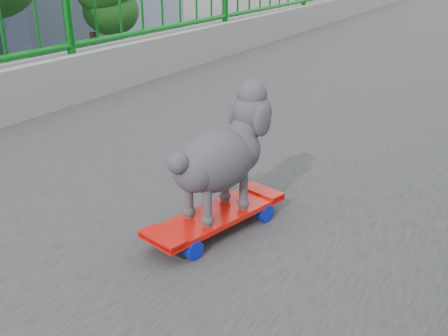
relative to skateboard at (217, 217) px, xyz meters
name	(u,v)px	position (x,y,z in m)	size (l,w,h in m)	color
skateboard	(217,217)	(0.00, 0.00, 0.00)	(0.29, 0.57, 0.07)	#F21008
poodle	(222,153)	(0.01, 0.02, 0.23)	(0.27, 0.46, 0.39)	#332F35
car_0	(270,171)	(-6.32, 14.41, -6.35)	(1.67, 4.16, 1.42)	white
car_3	(88,123)	(-15.92, 15.41, -6.31)	(2.08, 5.11, 1.48)	black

